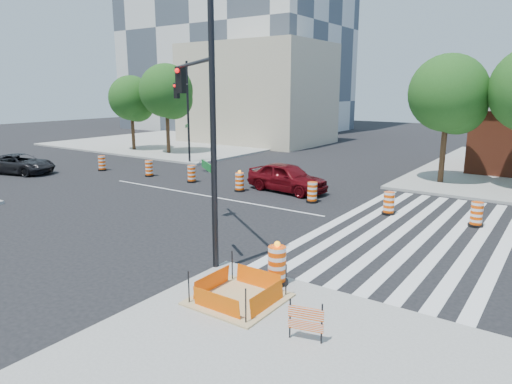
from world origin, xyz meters
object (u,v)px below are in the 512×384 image
(signal_pole_se, at_px, (200,109))
(signal_pole_nw, at_px, (185,103))
(red_coupe, at_px, (287,177))
(dark_suv, at_px, (20,164))

(signal_pole_se, distance_m, signal_pole_nw, 18.10)
(signal_pole_se, xyz_separation_m, signal_pole_nw, (-12.86, 12.73, -0.39))
(red_coupe, height_order, dark_suv, red_coupe)
(dark_suv, height_order, signal_pole_nw, signal_pole_nw)
(signal_pole_nw, bearing_deg, dark_suv, -76.27)
(dark_suv, xyz_separation_m, signal_pole_nw, (7.26, 8.31, 3.88))
(signal_pole_se, bearing_deg, red_coupe, -38.89)
(red_coupe, relative_size, dark_suv, 0.99)
(dark_suv, bearing_deg, signal_pole_se, -118.91)
(red_coupe, bearing_deg, signal_pole_nw, 81.96)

